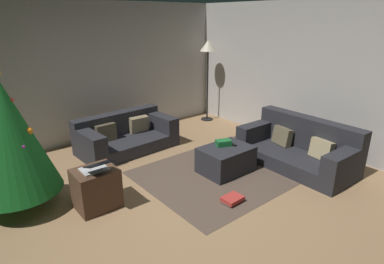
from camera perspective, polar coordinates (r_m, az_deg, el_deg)
ground_plane at (r=4.23m, az=-1.40°, el=-13.23°), size 6.40×6.40×0.00m
rear_partition at (r=6.41m, az=-19.35°, el=9.69°), size 6.40×0.12×2.60m
corner_partition at (r=6.09m, az=22.73°, el=8.79°), size 0.12×6.40×2.60m
couch_left at (r=6.01m, az=-11.86°, el=-0.60°), size 1.76×0.99×0.64m
couch_right at (r=5.53m, az=18.58°, el=-2.74°), size 0.93×1.86×0.76m
ottoman at (r=5.06m, az=6.05°, el=-4.88°), size 0.80×0.58×0.40m
gift_box at (r=5.03m, az=5.64°, el=-1.93°), size 0.27×0.22×0.09m
tv_remote at (r=5.09m, az=7.18°, el=-2.16°), size 0.07×0.16×0.02m
christmas_tree at (r=4.36m, az=-29.79°, el=-0.79°), size 1.04×1.04×1.77m
side_table at (r=4.29m, az=-16.68°, el=-9.60°), size 0.52×0.44×0.52m
laptop at (r=4.09m, az=-16.76°, el=-6.04°), size 0.31×0.42×0.19m
book_stack at (r=4.34m, az=7.20°, el=-11.80°), size 0.31×0.22×0.08m
corner_lamp at (r=7.33m, az=2.87°, el=13.99°), size 0.36×0.36×1.83m
area_rug at (r=5.15m, az=5.97°, el=-6.89°), size 2.60×2.00×0.01m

